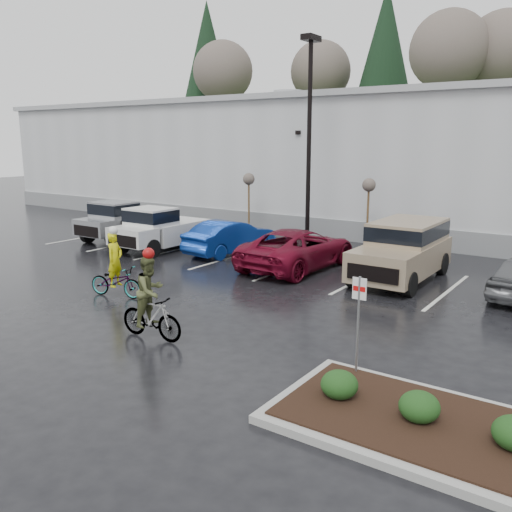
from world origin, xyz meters
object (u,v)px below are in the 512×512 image
Objects in this scene: sapling_mid at (369,189)px; fire_lane_sign at (358,315)px; pickup_silver at (129,220)px; car_red at (298,249)px; cyclist_olive at (151,306)px; car_blue at (230,237)px; sapling_west at (249,182)px; cyclist_hivis at (116,275)px; pickup_white at (166,227)px; lamppost at (309,120)px; suv_tan at (401,252)px.

fire_lane_sign is at bearing -67.51° from sapling_mid.
pickup_silver is 10.07m from car_red.
fire_lane_sign is 18.20m from pickup_silver.
sapling_mid is at bearing 21.62° from pickup_silver.
cyclist_olive reaches higher than car_red.
pickup_silver is (-10.78, -4.27, -1.75)m from sapling_mid.
sapling_west is at bearing -58.52° from car_blue.
sapling_mid is 12.18m from cyclist_hivis.
pickup_white is 3.15m from car_blue.
sapling_mid is 13.92m from fire_lane_sign.
car_blue is at bearing 0.69° from pickup_silver.
car_red is at bearing -34.89° from cyclist_hivis.
lamppost is at bearing -116.08° from car_blue.
car_red is at bearing 0.88° from pickup_white.
cyclist_hivis reaches higher than car_blue.
lamppost is at bearing 38.36° from pickup_white.
fire_lane_sign reaches higher than pickup_white.
sapling_west reaches higher than suv_tan.
suv_tan is (7.69, -0.23, 0.30)m from car_blue.
pickup_white reaches higher than car_blue.
pickup_white is 11.45m from cyclist_olive.
fire_lane_sign is 0.98× the size of cyclist_hivis.
cyclist_hivis reaches higher than fire_lane_sign.
pickup_white is at bearing 19.79° from cyclist_hivis.
pickup_silver is (-8.28, -3.27, -4.71)m from lamppost.
car_red is (-0.73, -4.89, -1.96)m from sapling_mid.
sapling_mid is (2.50, 1.00, -2.96)m from lamppost.
car_blue is 0.80× the size of car_red.
lamppost reaches higher than car_blue.
car_red is at bearing -3.55° from pickup_silver.
lamppost reaches higher than sapling_west.
fire_lane_sign is 13.07m from car_blue.
sapling_west reaches higher than car_blue.
fire_lane_sign reaches higher than car_red.
car_blue is at bearing 178.27° from suv_tan.
sapling_mid is 5.32m from car_red.
cyclist_olive is (0.12, -13.50, -1.88)m from sapling_mid.
lamppost is 3.99× the size of cyclist_olive.
pickup_silver reaches higher than car_blue.
sapling_west is 17.46m from fire_lane_sign.
sapling_west is at bearing 180.00° from sapling_mid.
lamppost is 2.08× the size of car_blue.
cyclist_hivis is (-0.96, -10.50, -4.98)m from lamppost.
car_red is (10.05, -0.62, -0.21)m from pickup_silver.
cyclist_olive reaches higher than cyclist_hivis.
suv_tan is (3.91, 0.47, 0.26)m from car_red.
lamppost reaches higher than cyclist_olive.
suv_tan is at bearing -31.10° from lamppost.
car_blue is at bearing -8.87° from car_red.
pickup_silver is at bearing -135.04° from sapling_west.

